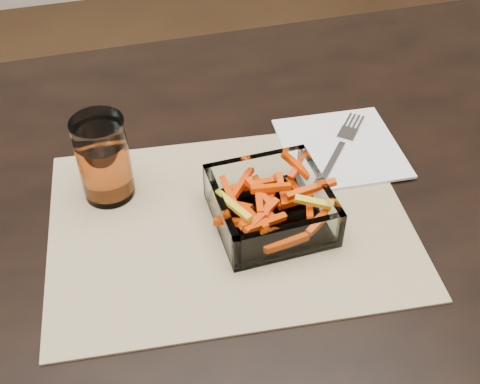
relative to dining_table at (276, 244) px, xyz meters
name	(u,v)px	position (x,y,z in m)	size (l,w,h in m)	color
dining_table	(276,244)	(0.00, 0.00, 0.00)	(1.60, 0.90, 0.75)	black
placemat	(230,222)	(-0.07, -0.02, 0.09)	(0.45, 0.33, 0.00)	tan
glass_bowl	(271,207)	(-0.02, -0.03, 0.11)	(0.14, 0.14, 0.05)	white
tumbler	(104,161)	(-0.21, 0.07, 0.14)	(0.07, 0.07, 0.12)	white
napkin	(341,148)	(0.12, 0.07, 0.09)	(0.16, 0.16, 0.00)	white
fork	(340,147)	(0.12, 0.07, 0.10)	(0.13, 0.15, 0.00)	silver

